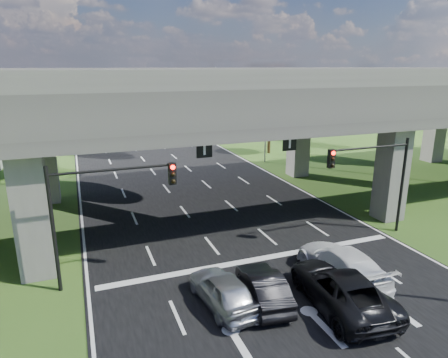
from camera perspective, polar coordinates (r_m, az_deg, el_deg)
ground at (r=19.54m, az=9.43°, el=-15.71°), size 160.00×160.00×0.00m
road at (r=27.69m, az=-0.91°, el=-5.62°), size 18.00×120.00×0.03m
overpass at (r=27.74m, az=-2.41°, el=11.23°), size 80.00×15.00×10.00m
signal_right at (r=25.27m, az=20.91°, el=1.14°), size 5.76×0.54×6.00m
signal_left at (r=19.18m, az=-17.09°, el=-3.01°), size 5.76×0.54×6.00m
streetlight_far at (r=42.83m, az=5.56°, el=10.03°), size 3.38×0.25×10.00m
streetlight_beyond at (r=57.57m, az=-1.57°, el=11.59°), size 3.38×0.25×10.00m
tree_left_near at (r=40.96m, az=-28.05°, el=6.54°), size 4.50×4.50×7.80m
tree_left_far at (r=56.65m, az=-25.23°, el=9.32°), size 4.80×4.80×8.32m
tree_right_near at (r=47.84m, az=6.61°, el=8.98°), size 4.20×4.20×7.28m
tree_right_mid at (r=56.32m, az=5.61°, el=9.71°), size 3.91×3.90×6.76m
tree_right_far at (r=62.06m, az=-1.06°, el=10.95°), size 4.50×4.50×7.80m
car_silver at (r=17.99m, az=-0.14°, el=-15.55°), size 2.23×4.57×1.50m
car_dark at (r=18.39m, az=5.62°, el=-15.05°), size 2.05×4.45×1.42m
car_white at (r=20.73m, az=16.46°, el=-11.53°), size 2.37×5.68×1.64m
car_trailing at (r=18.70m, az=16.39°, el=-14.67°), size 3.37×6.23×1.66m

